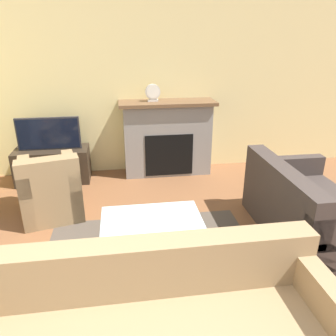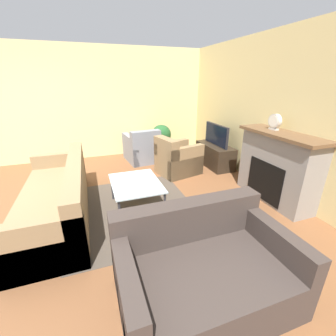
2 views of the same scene
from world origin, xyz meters
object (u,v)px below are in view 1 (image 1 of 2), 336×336
armchair_accent (51,191)px  coffee_table (152,226)px  tv (49,134)px  couch_loveseat (307,211)px  mantel_clock (153,92)px

armchair_accent → coffee_table: (1.14, -1.14, 0.11)m
tv → armchair_accent: size_ratio=0.92×
tv → couch_loveseat: size_ratio=0.59×
couch_loveseat → armchair_accent: same height
couch_loveseat → armchair_accent: bearing=72.7°
tv → couch_loveseat: (3.02, -1.91, -0.46)m
tv → coffee_table: bearing=-59.1°
couch_loveseat → armchair_accent: 3.00m
coffee_table → tv: bearing=120.9°
couch_loveseat → armchair_accent: (-2.87, 0.89, 0.01)m
couch_loveseat → coffee_table: 1.75m
mantel_clock → coffee_table: bearing=-96.3°
tv → coffee_table: size_ratio=0.94×
mantel_clock → armchair_accent: bearing=-141.2°
couch_loveseat → mantel_clock: size_ratio=6.03×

